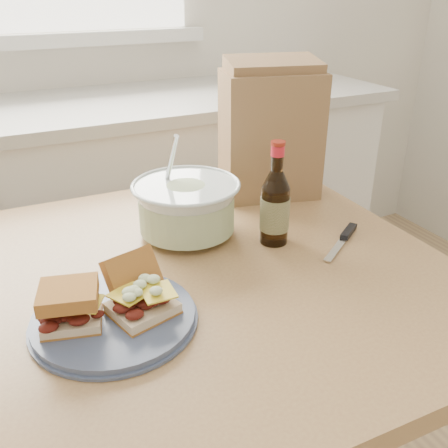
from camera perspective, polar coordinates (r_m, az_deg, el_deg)
name	(u,v)px	position (r m, az deg, el deg)	size (l,w,h in m)	color
cabinet_run	(71,229)	(1.98, -17.10, -0.53)	(2.50, 0.64, 0.94)	white
dining_table	(209,313)	(1.09, -1.67, -10.18)	(0.98, 0.98, 0.80)	#AB8651
plate	(114,318)	(0.89, -12.43, -10.46)	(0.28, 0.28, 0.02)	#465271
sandwich_left	(70,305)	(0.86, -17.18, -8.88)	(0.11, 0.11, 0.07)	beige
sandwich_right	(139,292)	(0.87, -9.68, -7.70)	(0.12, 0.16, 0.09)	beige
coleslaw_bowl	(187,210)	(1.13, -4.29, 1.66)	(0.24, 0.24, 0.24)	silver
beer_bottle	(275,206)	(1.09, 5.86, 2.07)	(0.06, 0.06, 0.23)	black
knife	(345,236)	(1.16, 13.71, -1.33)	(0.16, 0.12, 0.01)	silver
paper_bag	(270,135)	(1.33, 5.31, 10.11)	(0.25, 0.16, 0.32)	#946B47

